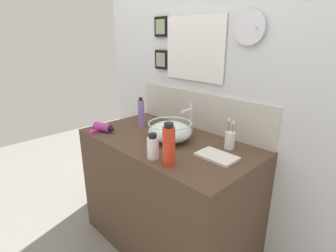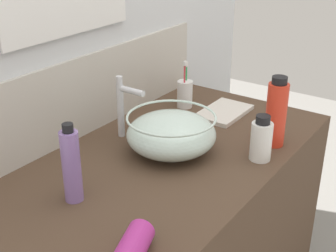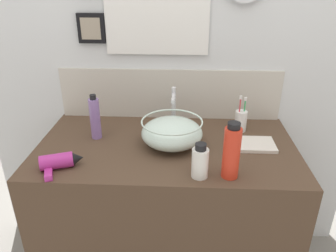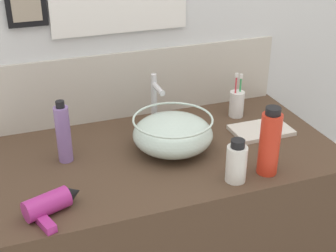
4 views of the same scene
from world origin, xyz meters
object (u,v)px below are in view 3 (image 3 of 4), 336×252
(soap_dispenser, at_px, (200,162))
(lotion_bottle, at_px, (95,118))
(spray_bottle, at_px, (232,152))
(faucet, at_px, (174,105))
(hair_drier, at_px, (60,162))
(hand_towel, at_px, (250,144))
(toothbrush_cup, at_px, (241,121))
(glass_bowl_sink, at_px, (172,132))

(soap_dispenser, bearing_deg, lotion_bottle, 147.81)
(spray_bottle, bearing_deg, lotion_bottle, 153.68)
(faucet, bearing_deg, hair_drier, -137.50)
(hair_drier, bearing_deg, faucet, 42.50)
(soap_dispenser, bearing_deg, hair_drier, 176.96)
(hair_drier, relative_size, lotion_bottle, 0.82)
(lotion_bottle, bearing_deg, spray_bottle, -26.32)
(spray_bottle, xyz_separation_m, hand_towel, (0.13, 0.26, -0.11))
(hair_drier, height_order, soap_dispenser, soap_dispenser)
(toothbrush_cup, height_order, soap_dispenser, toothbrush_cup)
(glass_bowl_sink, bearing_deg, hair_drier, -153.99)
(soap_dispenser, distance_m, spray_bottle, 0.13)
(faucet, distance_m, spray_bottle, 0.51)
(glass_bowl_sink, distance_m, hand_towel, 0.38)
(lotion_bottle, xyz_separation_m, hand_towel, (0.75, -0.05, -0.10))
(faucet, bearing_deg, spray_bottle, -61.31)
(soap_dispenser, bearing_deg, faucet, 105.15)
(toothbrush_cup, bearing_deg, hair_drier, -153.61)
(lotion_bottle, bearing_deg, faucet, 20.25)
(faucet, height_order, toothbrush_cup, faucet)
(hair_drier, distance_m, toothbrush_cup, 0.90)
(faucet, bearing_deg, lotion_bottle, -159.75)
(glass_bowl_sink, distance_m, spray_bottle, 0.35)
(faucet, distance_m, toothbrush_cup, 0.35)
(spray_bottle, relative_size, hand_towel, 1.05)
(spray_bottle, bearing_deg, hair_drier, 178.09)
(glass_bowl_sink, relative_size, hand_towel, 1.27)
(hand_towel, bearing_deg, hair_drier, -164.16)
(toothbrush_cup, distance_m, soap_dispenser, 0.49)
(glass_bowl_sink, bearing_deg, toothbrush_cup, 26.88)
(toothbrush_cup, bearing_deg, faucet, 176.51)
(hair_drier, xyz_separation_m, soap_dispenser, (0.58, -0.03, 0.04))
(soap_dispenser, height_order, spray_bottle, spray_bottle)
(glass_bowl_sink, relative_size, soap_dispenser, 1.94)
(lotion_bottle, relative_size, spray_bottle, 0.95)
(toothbrush_cup, bearing_deg, hand_towel, -81.13)
(hand_towel, bearing_deg, spray_bottle, -116.42)
(faucet, xyz_separation_m, toothbrush_cup, (0.35, -0.02, -0.07))
(faucet, distance_m, hand_towel, 0.43)
(faucet, height_order, soap_dispenser, faucet)
(lotion_bottle, height_order, hand_towel, lotion_bottle)
(spray_bottle, bearing_deg, glass_bowl_sink, 134.49)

